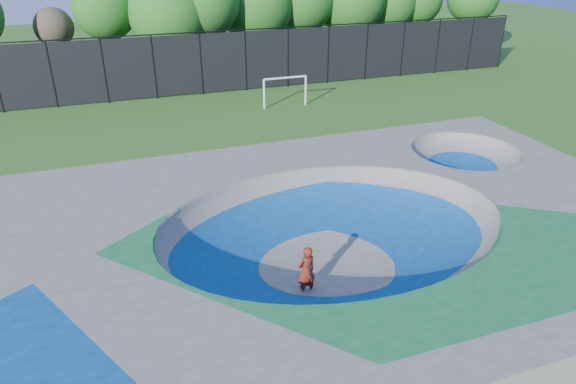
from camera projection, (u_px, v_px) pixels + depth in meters
name	position (u px, v px, depth m)	size (l,w,h in m)	color
ground	(332.00, 259.00, 16.46)	(120.00, 120.00, 0.00)	#2C5918
skate_deck	(333.00, 239.00, 16.13)	(22.00, 14.00, 1.50)	gray
skater	(306.00, 271.00, 14.49)	(0.58, 0.38, 1.59)	red
skateboard	(306.00, 293.00, 14.83)	(0.78, 0.22, 0.05)	black
soccer_goal	(285.00, 86.00, 31.08)	(2.80, 0.12, 1.85)	white
fence	(201.00, 62.00, 33.29)	(48.09, 0.09, 4.04)	black
treeline	(181.00, 7.00, 36.30)	(52.29, 7.43, 8.03)	#422F21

